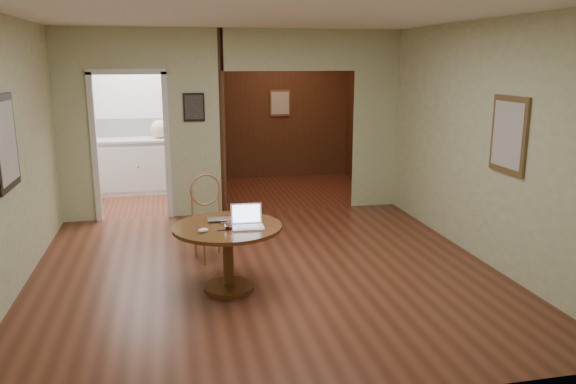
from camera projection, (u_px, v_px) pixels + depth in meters
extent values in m
plane|color=#4D2416|center=(266.00, 272.00, 6.13)|extent=(5.00, 5.00, 0.00)
plane|color=white|center=(264.00, 14.00, 5.51)|extent=(5.00, 5.00, 0.00)
plane|color=beige|center=(334.00, 212.00, 3.44)|extent=(5.00, 0.00, 5.00)
plane|color=beige|center=(5.00, 158.00, 5.31)|extent=(0.00, 5.00, 5.00)
plane|color=beige|center=(483.00, 142.00, 6.32)|extent=(0.00, 5.00, 5.00)
cube|color=beige|center=(74.00, 127.00, 7.74)|extent=(0.50, 2.70, 0.04)
cube|color=beige|center=(195.00, 125.00, 8.07)|extent=(0.80, 2.70, 0.04)
cube|color=beige|center=(375.00, 120.00, 8.63)|extent=(0.70, 2.70, 0.04)
plane|color=silver|center=(146.00, 113.00, 9.82)|extent=(2.70, 0.00, 2.70)
plane|color=#372410|center=(280.00, 108.00, 10.81)|extent=(2.70, 0.00, 2.70)
cube|color=#372410|center=(215.00, 116.00, 9.34)|extent=(0.08, 2.50, 2.70)
cube|color=black|center=(5.00, 142.00, 5.28)|extent=(0.03, 0.70, 0.90)
cube|color=brown|center=(509.00, 135.00, 5.81)|extent=(0.03, 0.60, 0.80)
cube|color=black|center=(194.00, 107.00, 8.00)|extent=(0.30, 0.03, 0.40)
cube|color=beige|center=(280.00, 103.00, 10.77)|extent=(0.40, 0.03, 0.50)
cube|color=white|center=(146.00, 127.00, 9.87)|extent=(2.00, 0.02, 0.32)
cylinder|color=#5B2C16|center=(229.00, 287.00, 5.66)|extent=(0.50, 0.50, 0.04)
cylinder|color=#5B2C16|center=(228.00, 258.00, 5.59)|extent=(0.11, 0.11, 0.58)
cylinder|color=#5B2C16|center=(227.00, 227.00, 5.51)|extent=(1.08, 1.08, 0.04)
cylinder|color=#9E5D38|center=(211.00, 222.00, 6.45)|extent=(0.52, 0.52, 0.03)
cylinder|color=#9E5D38|center=(204.00, 246.00, 6.30)|extent=(0.03, 0.03, 0.44)
cylinder|color=#9E5D38|center=(229.00, 242.00, 6.44)|extent=(0.03, 0.03, 0.44)
cylinder|color=#9E5D38|center=(195.00, 238.00, 6.56)|extent=(0.03, 0.03, 0.44)
cylinder|color=#9E5D38|center=(219.00, 235.00, 6.69)|extent=(0.03, 0.03, 0.44)
cylinder|color=#9E5D38|center=(192.00, 205.00, 6.45)|extent=(0.03, 0.03, 0.36)
cylinder|color=#9E5D38|center=(219.00, 201.00, 6.61)|extent=(0.03, 0.03, 0.36)
torus|color=#9E5D38|center=(205.00, 190.00, 6.50)|extent=(0.37, 0.13, 0.38)
cube|color=white|center=(248.00, 227.00, 5.42)|extent=(0.31, 0.23, 0.01)
cube|color=silver|center=(249.00, 227.00, 5.39)|extent=(0.26, 0.12, 0.00)
cube|color=white|center=(246.00, 213.00, 5.52)|extent=(0.31, 0.07, 0.20)
cube|color=#98A8C2|center=(246.00, 214.00, 5.51)|extent=(0.27, 0.05, 0.17)
imported|color=#BABBC0|center=(226.00, 221.00, 5.62)|extent=(0.36, 0.23, 0.03)
ellipsoid|color=white|center=(203.00, 230.00, 5.28)|extent=(0.12, 0.09, 0.04)
cylinder|color=#0C1258|center=(224.00, 230.00, 5.35)|extent=(0.14, 0.03, 0.01)
cube|color=white|center=(148.00, 167.00, 9.75)|extent=(2.00, 0.55, 0.90)
cube|color=silver|center=(146.00, 140.00, 9.64)|extent=(2.06, 0.60, 0.04)
sphere|color=#B20C0C|center=(138.00, 167.00, 9.43)|extent=(0.03, 0.03, 0.03)
sphere|color=#B20C0C|center=(198.00, 165.00, 9.63)|extent=(0.03, 0.03, 0.03)
ellipsoid|color=beige|center=(160.00, 129.00, 9.64)|extent=(0.38, 0.35, 0.31)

